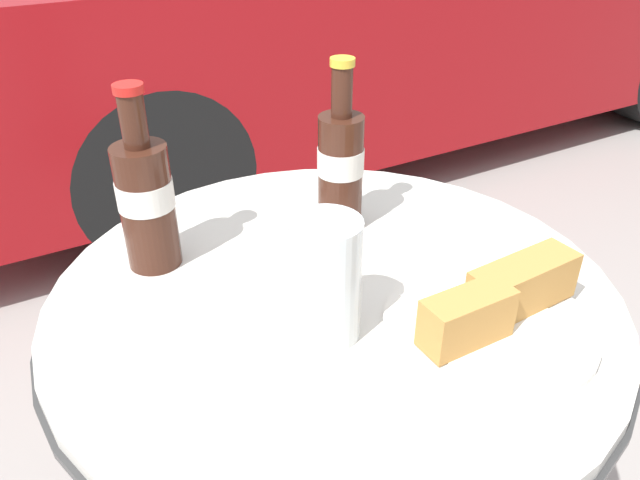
% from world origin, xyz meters
% --- Properties ---
extents(bistro_table, '(0.70, 0.70, 0.76)m').
position_xyz_m(bistro_table, '(0.00, 0.00, 0.58)').
color(bistro_table, '#333333').
rests_on(bistro_table, ground_plane).
extents(cola_bottle_left, '(0.07, 0.07, 0.24)m').
position_xyz_m(cola_bottle_left, '(-0.17, 0.16, 0.85)').
color(cola_bottle_left, '#3D1E14').
rests_on(cola_bottle_left, bistro_table).
extents(cola_bottle_right, '(0.06, 0.06, 0.24)m').
position_xyz_m(cola_bottle_right, '(0.08, 0.13, 0.85)').
color(cola_bottle_right, '#3D1E14').
rests_on(cola_bottle_right, bistro_table).
extents(drinking_glass, '(0.08, 0.08, 0.14)m').
position_xyz_m(drinking_glass, '(-0.05, -0.07, 0.82)').
color(drinking_glass, silver).
rests_on(drinking_glass, bistro_table).
extents(lunch_plate_near, '(0.24, 0.23, 0.07)m').
position_xyz_m(lunch_plate_near, '(0.11, -0.16, 0.78)').
color(lunch_plate_near, silver).
rests_on(lunch_plate_near, bistro_table).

